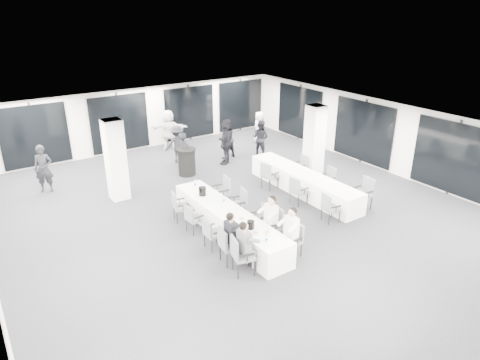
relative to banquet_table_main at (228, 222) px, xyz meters
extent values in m
cube|color=black|center=(1.00, 1.02, -0.39)|extent=(14.00, 16.00, 0.02)
cube|color=white|center=(1.00, 1.02, 2.43)|extent=(14.00, 16.00, 0.02)
cube|color=silver|center=(8.01, 1.02, 1.02)|extent=(0.02, 16.00, 2.80)
cube|color=silver|center=(1.00, 9.03, 1.02)|extent=(14.00, 0.02, 2.80)
cube|color=black|center=(1.00, 8.96, 0.98)|extent=(13.60, 0.06, 2.50)
cube|color=black|center=(7.94, 2.02, 0.98)|extent=(0.06, 14.00, 2.50)
cube|color=white|center=(-1.80, 4.22, 1.02)|extent=(0.60, 0.60, 2.80)
cube|color=white|center=(5.20, 2.02, 1.02)|extent=(0.60, 0.60, 2.80)
cube|color=white|center=(0.00, 0.00, 0.00)|extent=(0.90, 5.00, 0.75)
cube|color=white|center=(3.80, 1.00, 0.00)|extent=(0.90, 5.00, 0.75)
cylinder|color=black|center=(1.17, 4.85, 0.15)|extent=(0.67, 0.67, 1.06)
cylinder|color=black|center=(1.17, 4.85, 0.68)|extent=(0.77, 0.77, 0.02)
cube|color=#4B4D52|center=(-0.75, -1.88, 0.11)|extent=(0.61, 0.63, 0.09)
cube|color=#4B4D52|center=(-0.98, -1.82, 0.40)|extent=(0.19, 0.50, 0.50)
cylinder|color=black|center=(-0.90, -1.62, -0.15)|extent=(0.04, 0.04, 0.44)
cylinder|color=black|center=(-1.01, -2.03, -0.15)|extent=(0.04, 0.04, 0.44)
cylinder|color=black|center=(-0.49, -1.73, -0.15)|extent=(0.04, 0.04, 0.44)
cylinder|color=black|center=(-0.60, -2.14, -0.15)|extent=(0.04, 0.04, 0.44)
cube|color=black|center=(-0.68, -1.62, 0.30)|extent=(0.37, 0.13, 0.04)
cube|color=black|center=(-0.82, -2.14, 0.30)|extent=(0.37, 0.13, 0.04)
cube|color=#4B4D52|center=(-0.75, -1.30, 0.10)|extent=(0.54, 0.56, 0.08)
cube|color=#4B4D52|center=(-0.98, -1.27, 0.38)|extent=(0.12, 0.49, 0.48)
cylinder|color=black|center=(-0.93, -1.06, -0.16)|extent=(0.04, 0.04, 0.43)
cylinder|color=black|center=(-0.99, -1.48, -0.16)|extent=(0.04, 0.04, 0.43)
cylinder|color=black|center=(-0.51, -1.11, -0.16)|extent=(0.04, 0.04, 0.43)
cylinder|color=black|center=(-0.57, -1.53, -0.16)|extent=(0.04, 0.04, 0.43)
cube|color=black|center=(-0.72, -1.04, 0.28)|extent=(0.36, 0.09, 0.04)
cube|color=black|center=(-0.78, -1.56, 0.28)|extent=(0.36, 0.09, 0.04)
cube|color=#4B4D52|center=(-0.75, -0.44, 0.06)|extent=(0.45, 0.47, 0.08)
cube|color=#4B4D52|center=(-0.96, -0.45, 0.32)|extent=(0.07, 0.44, 0.44)
cylinder|color=black|center=(-0.95, -0.26, -0.18)|extent=(0.03, 0.03, 0.39)
cylinder|color=black|center=(-0.94, -0.64, -0.18)|extent=(0.03, 0.03, 0.39)
cylinder|color=black|center=(-0.56, -0.25, -0.18)|extent=(0.03, 0.03, 0.39)
cylinder|color=black|center=(-0.55, -0.63, -0.18)|extent=(0.03, 0.03, 0.39)
cube|color=black|center=(-0.76, -0.20, 0.22)|extent=(0.33, 0.05, 0.04)
cube|color=black|center=(-0.74, -0.68, 0.22)|extent=(0.33, 0.05, 0.04)
cube|color=#4B4D52|center=(-0.75, 0.66, 0.04)|extent=(0.46, 0.48, 0.07)
cube|color=#4B4D52|center=(-0.95, 0.64, 0.29)|extent=(0.10, 0.43, 0.42)
cylinder|color=black|center=(-0.95, 0.83, -0.19)|extent=(0.03, 0.03, 0.38)
cylinder|color=black|center=(-0.91, 0.46, -0.19)|extent=(0.03, 0.03, 0.38)
cylinder|color=black|center=(-0.59, 0.87, -0.19)|extent=(0.03, 0.03, 0.38)
cylinder|color=black|center=(-0.55, 0.50, -0.19)|extent=(0.03, 0.03, 0.38)
cube|color=black|center=(-0.77, 0.89, 0.19)|extent=(0.31, 0.07, 0.04)
cube|color=black|center=(-0.73, 0.44, 0.19)|extent=(0.31, 0.07, 0.04)
cube|color=#4B4D52|center=(-0.75, 1.52, 0.07)|extent=(0.55, 0.56, 0.08)
cube|color=#4B4D52|center=(-0.96, 1.57, 0.34)|extent=(0.16, 0.46, 0.46)
cylinder|color=black|center=(-0.90, 1.76, -0.17)|extent=(0.04, 0.04, 0.41)
cylinder|color=black|center=(-0.99, 1.37, -0.17)|extent=(0.04, 0.04, 0.41)
cylinder|color=black|center=(-0.51, 1.68, -0.17)|extent=(0.04, 0.04, 0.41)
cylinder|color=black|center=(-0.60, 1.29, -0.17)|extent=(0.04, 0.04, 0.41)
cube|color=black|center=(-0.70, 1.77, 0.24)|extent=(0.34, 0.11, 0.04)
cube|color=black|center=(-0.80, 1.28, 0.24)|extent=(0.34, 0.11, 0.04)
cube|color=#4B4D52|center=(0.75, -1.94, 0.06)|extent=(0.45, 0.47, 0.08)
cube|color=#4B4D52|center=(0.96, -1.95, 0.32)|extent=(0.06, 0.45, 0.45)
cylinder|color=black|center=(0.94, -2.14, -0.18)|extent=(0.03, 0.03, 0.40)
cylinder|color=black|center=(0.95, -1.75, -0.18)|extent=(0.03, 0.03, 0.40)
cylinder|color=black|center=(0.55, -2.13, -0.18)|extent=(0.03, 0.03, 0.40)
cylinder|color=black|center=(0.56, -1.75, -0.18)|extent=(0.03, 0.03, 0.40)
cube|color=black|center=(0.75, -2.19, 0.23)|extent=(0.33, 0.04, 0.04)
cube|color=black|center=(0.75, -1.70, 0.23)|extent=(0.33, 0.04, 0.04)
cube|color=#4B4D52|center=(0.75, -1.07, 0.11)|extent=(0.58, 0.60, 0.09)
cube|color=#4B4D52|center=(0.98, -1.12, 0.40)|extent=(0.16, 0.50, 0.50)
cylinder|color=black|center=(0.92, -1.33, -0.15)|extent=(0.04, 0.04, 0.44)
cylinder|color=black|center=(1.00, -0.90, -0.15)|extent=(0.04, 0.04, 0.44)
cylinder|color=black|center=(0.50, -1.25, -0.15)|extent=(0.04, 0.04, 0.44)
cylinder|color=black|center=(0.58, -0.82, -0.15)|extent=(0.04, 0.04, 0.44)
cube|color=black|center=(0.70, -1.34, 0.29)|extent=(0.37, 0.11, 0.04)
cube|color=black|center=(0.80, -0.81, 0.29)|extent=(0.37, 0.11, 0.04)
cube|color=#4B4D52|center=(0.75, -0.43, 0.04)|extent=(0.52, 0.53, 0.07)
cube|color=#4B4D52|center=(0.95, -0.48, 0.29)|extent=(0.16, 0.42, 0.42)
cylinder|color=black|center=(0.88, -0.65, -0.19)|extent=(0.03, 0.03, 0.38)
cylinder|color=black|center=(0.97, -0.30, -0.19)|extent=(0.03, 0.03, 0.38)
cylinder|color=black|center=(0.53, -0.56, -0.19)|extent=(0.03, 0.03, 0.38)
cylinder|color=black|center=(0.62, -0.20, -0.19)|extent=(0.03, 0.03, 0.38)
cube|color=black|center=(0.69, -0.65, 0.19)|extent=(0.31, 0.12, 0.04)
cube|color=black|center=(0.81, -0.21, 0.19)|extent=(0.31, 0.12, 0.04)
cube|color=#4B4D52|center=(0.75, 0.66, 0.08)|extent=(0.56, 0.58, 0.08)
cube|color=#4B4D52|center=(0.97, 0.61, 0.36)|extent=(0.16, 0.47, 0.47)
cylinder|color=black|center=(0.91, 0.41, -0.17)|extent=(0.04, 0.04, 0.42)
cylinder|color=black|center=(0.99, 0.81, -0.17)|extent=(0.04, 0.04, 0.42)
cylinder|color=black|center=(0.51, 0.50, -0.17)|extent=(0.04, 0.04, 0.42)
cylinder|color=black|center=(0.59, 0.90, -0.17)|extent=(0.04, 0.04, 0.42)
cube|color=black|center=(0.70, 0.41, 0.26)|extent=(0.35, 0.11, 0.04)
cube|color=black|center=(0.80, 0.91, 0.26)|extent=(0.35, 0.11, 0.04)
cube|color=#4B4D52|center=(0.75, 1.66, 0.12)|extent=(0.57, 0.59, 0.09)
cube|color=#4B4D52|center=(0.99, 1.63, 0.41)|extent=(0.13, 0.51, 0.50)
cylinder|color=black|center=(0.94, 1.41, -0.15)|extent=(0.04, 0.04, 0.45)
cylinder|color=black|center=(1.00, 1.85, -0.15)|extent=(0.04, 0.04, 0.45)
cylinder|color=black|center=(0.50, 1.47, -0.15)|extent=(0.04, 0.04, 0.45)
cylinder|color=black|center=(0.56, 1.91, -0.15)|extent=(0.04, 0.04, 0.45)
cube|color=black|center=(0.71, 1.39, 0.30)|extent=(0.37, 0.09, 0.04)
cube|color=black|center=(0.79, 1.93, 0.30)|extent=(0.37, 0.09, 0.04)
cube|color=#4B4D52|center=(3.05, -1.12, 0.06)|extent=(0.52, 0.53, 0.08)
cube|color=#4B4D52|center=(2.84, -1.09, 0.33)|extent=(0.13, 0.45, 0.45)
cylinder|color=black|center=(2.89, -0.90, -0.18)|extent=(0.04, 0.04, 0.40)
cylinder|color=black|center=(2.83, -1.28, -0.18)|extent=(0.04, 0.04, 0.40)
cylinder|color=black|center=(3.27, -0.96, -0.18)|extent=(0.04, 0.04, 0.40)
cylinder|color=black|center=(3.21, -1.35, -0.18)|extent=(0.04, 0.04, 0.40)
cube|color=black|center=(3.09, -0.88, 0.23)|extent=(0.33, 0.09, 0.04)
cube|color=black|center=(3.01, -1.36, 0.23)|extent=(0.33, 0.09, 0.04)
cube|color=#4B4D52|center=(3.05, 0.37, 0.08)|extent=(0.49, 0.51, 0.08)
cube|color=#4B4D52|center=(2.83, 0.36, 0.36)|extent=(0.08, 0.47, 0.47)
cylinder|color=black|center=(2.84, 0.56, -0.17)|extent=(0.04, 0.04, 0.42)
cylinder|color=black|center=(2.86, 0.16, -0.17)|extent=(0.04, 0.04, 0.42)
cylinder|color=black|center=(3.24, 0.58, -0.17)|extent=(0.04, 0.04, 0.42)
cylinder|color=black|center=(3.26, 0.18, -0.17)|extent=(0.04, 0.04, 0.42)
cube|color=black|center=(3.04, 0.63, 0.26)|extent=(0.35, 0.06, 0.04)
cube|color=black|center=(3.06, 0.12, 0.26)|extent=(0.35, 0.06, 0.04)
cube|color=#4B4D52|center=(3.05, 1.97, 0.10)|extent=(0.56, 0.58, 0.08)
cube|color=#4B4D52|center=(2.82, 1.93, 0.39)|extent=(0.14, 0.49, 0.49)
cylinder|color=black|center=(2.81, 2.14, -0.16)|extent=(0.04, 0.04, 0.43)
cylinder|color=black|center=(2.88, 1.72, -0.16)|extent=(0.04, 0.04, 0.43)
cylinder|color=black|center=(3.22, 2.21, -0.16)|extent=(0.04, 0.04, 0.43)
cylinder|color=black|center=(3.29, 1.79, -0.16)|extent=(0.04, 0.04, 0.43)
cube|color=black|center=(3.01, 2.23, 0.28)|extent=(0.36, 0.10, 0.04)
cube|color=black|center=(3.09, 1.71, 0.28)|extent=(0.36, 0.10, 0.04)
cube|color=#4B4D52|center=(4.55, -1.04, 0.12)|extent=(0.55, 0.57, 0.09)
cube|color=#4B4D52|center=(4.79, -1.06, 0.41)|extent=(0.11, 0.51, 0.50)
cylinder|color=black|center=(4.75, -1.28, -0.15)|extent=(0.04, 0.04, 0.45)
cylinder|color=black|center=(4.79, -0.84, -0.15)|extent=(0.04, 0.04, 0.45)
cylinder|color=black|center=(4.31, -1.24, -0.15)|extent=(0.04, 0.04, 0.45)
cylinder|color=black|center=(4.35, -0.80, -0.15)|extent=(0.04, 0.04, 0.45)
cube|color=black|center=(4.53, -1.31, 0.30)|extent=(0.37, 0.08, 0.04)
cube|color=black|center=(4.57, -0.77, 0.30)|extent=(0.37, 0.08, 0.04)
cube|color=#4B4D52|center=(4.55, 0.58, 0.05)|extent=(0.45, 0.47, 0.08)
cube|color=#4B4D52|center=(4.76, 0.57, 0.31)|extent=(0.07, 0.44, 0.44)
cylinder|color=black|center=(4.73, 0.38, -0.18)|extent=(0.03, 0.03, 0.39)
cylinder|color=black|center=(4.74, 0.76, -0.18)|extent=(0.03, 0.03, 0.39)
cylinder|color=black|center=(4.35, 0.39, -0.18)|extent=(0.03, 0.03, 0.39)
cylinder|color=black|center=(4.36, 0.77, -0.18)|extent=(0.03, 0.03, 0.39)
cube|color=black|center=(4.54, 0.34, 0.21)|extent=(0.32, 0.05, 0.04)
cube|color=black|center=(4.56, 0.82, 0.21)|extent=(0.32, 0.05, 0.04)
cube|color=#4B4D52|center=(4.55, 2.12, 0.05)|extent=(0.54, 0.56, 0.08)
cube|color=#4B4D52|center=(4.75, 2.07, 0.31)|extent=(0.17, 0.44, 0.44)
cylinder|color=black|center=(4.69, 1.89, -0.18)|extent=(0.03, 0.03, 0.39)
cylinder|color=black|center=(4.78, 2.26, -0.18)|extent=(0.03, 0.03, 0.39)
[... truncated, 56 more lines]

